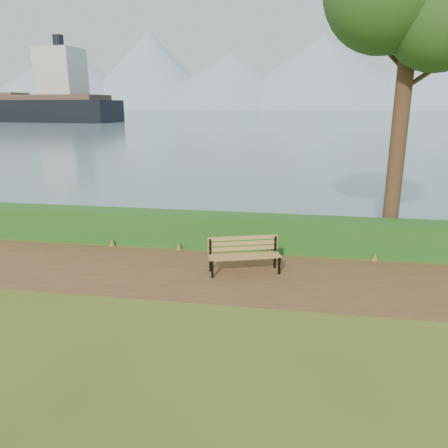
# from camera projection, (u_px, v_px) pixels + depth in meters

# --- Properties ---
(ground) EXTENTS (140.00, 140.00, 0.00)m
(ground) POSITION_uv_depth(u_px,v_px,m) (200.00, 278.00, 10.86)
(ground) COLOR #465217
(ground) RESTS_ON ground
(path) EXTENTS (40.00, 3.40, 0.01)m
(path) POSITION_uv_depth(u_px,v_px,m) (203.00, 274.00, 11.15)
(path) COLOR #51331B
(path) RESTS_ON ground
(hedge) EXTENTS (32.00, 0.85, 1.00)m
(hedge) POSITION_uv_depth(u_px,v_px,m) (219.00, 230.00, 13.20)
(hedge) COLOR #1A4C15
(hedge) RESTS_ON ground
(water) EXTENTS (700.00, 510.00, 0.00)m
(water) POSITION_uv_depth(u_px,v_px,m) (296.00, 111.00, 258.01)
(water) COLOR slate
(water) RESTS_ON ground
(mountains) EXTENTS (585.00, 190.00, 70.00)m
(mountains) POSITION_uv_depth(u_px,v_px,m) (289.00, 77.00, 390.97)
(mountains) COLOR #8196AC
(mountains) RESTS_ON ground
(bench) EXTENTS (1.90, 1.07, 0.92)m
(bench) POSITION_uv_depth(u_px,v_px,m) (244.00, 252.00, 11.17)
(bench) COLOR black
(bench) RESTS_ON ground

